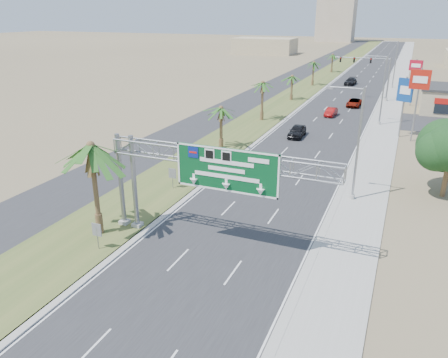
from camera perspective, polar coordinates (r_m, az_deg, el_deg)
ground at (r=24.52m, az=-9.86°, el=-19.23°), size 600.00×600.00×0.00m
road at (r=126.88m, az=18.16°, el=12.86°), size 12.00×300.00×0.02m
sidewalk_right at (r=126.44m, az=22.07°, el=12.38°), size 4.00×300.00×0.10m
median_grass at (r=128.11m, az=13.62°, el=13.39°), size 7.00×300.00×0.12m
opposing_road at (r=129.44m, az=10.48°, el=13.67°), size 8.00×300.00×0.02m
sign_gantry at (r=29.61m, az=-2.14°, el=1.94°), size 16.75×1.24×7.50m
palm_near at (r=32.03m, az=-17.03°, el=4.13°), size 5.70×5.70×8.35m
palm_row_b at (r=52.72m, az=-0.39°, el=9.14°), size 3.99×3.99×5.95m
palm_row_c at (r=67.36m, az=5.08°, el=12.32°), size 3.99×3.99×6.75m
palm_row_d at (r=84.69m, az=8.92°, el=13.07°), size 3.99×3.99×5.45m
palm_row_e at (r=103.02m, az=11.65°, el=14.64°), size 3.99×3.99×6.15m
palm_row_f at (r=127.55m, az=14.03°, el=15.43°), size 3.99×3.99×5.75m
streetlight_near at (r=39.19m, az=16.76°, el=3.74°), size 3.27×0.44×10.00m
streetlight_mid at (r=68.43m, az=19.87°, el=10.49°), size 3.27×0.44×10.00m
streetlight_far at (r=104.09m, az=21.32°, el=13.52°), size 3.27×0.44×10.00m
signal_mast at (r=88.27m, az=19.42°, el=12.76°), size 10.28×0.71×8.00m
median_signback_a at (r=31.75m, az=-16.27°, el=-6.63°), size 0.75×0.08×2.08m
median_signback_b at (r=41.15m, az=-6.76°, el=0.55°), size 0.75×0.08×2.08m
tower_distant at (r=268.88m, az=14.55°, el=20.74°), size 20.00×16.00×35.00m
building_distant_left at (r=184.54m, az=5.33°, el=16.94°), size 24.00×14.00×6.00m
car_left_lane at (r=59.57m, az=9.52°, el=6.18°), size 1.96×4.69×1.59m
car_mid_lane at (r=73.10m, az=13.79°, el=8.49°), size 1.62×4.09×1.32m
car_right_lane at (r=81.76m, az=16.63°, el=9.51°), size 2.34×4.92×1.36m
car_far at (r=106.99m, az=16.21°, el=12.14°), size 2.51×5.42×1.53m
pole_sign_red_near at (r=60.55m, az=24.18°, el=11.25°), size 2.42×0.54×9.31m
pole_sign_blue at (r=62.28m, az=22.56°, el=10.38°), size 1.95×1.09×7.97m
pole_sign_red_far at (r=85.13m, az=23.72°, el=13.01°), size 2.20×0.91×8.15m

